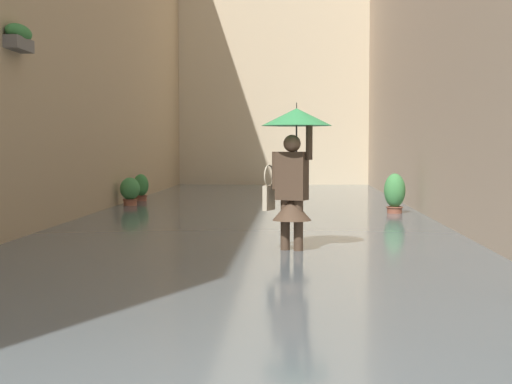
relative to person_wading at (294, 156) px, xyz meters
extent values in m
plane|color=gray|center=(0.72, -4.40, -1.37)|extent=(60.00, 60.00, 0.00)
cube|color=#515B60|center=(0.72, -4.40, -1.29)|extent=(7.29, 29.74, 0.17)
cube|color=#66605B|center=(3.86, -0.94, 1.56)|extent=(0.20, 0.70, 0.18)
ellipsoid|color=#387F3D|center=(3.86, -0.94, 1.72)|extent=(0.28, 0.76, 0.24)
cube|color=beige|center=(0.72, -17.18, 4.63)|extent=(10.09, 1.80, 12.01)
cube|color=#2D2319|center=(0.11, -0.04, -1.32)|extent=(0.19, 0.26, 0.10)
cylinder|color=#4C3828|center=(0.11, -0.04, -0.91)|extent=(0.15, 0.15, 0.72)
cube|color=#2D2319|center=(-0.06, 0.02, -1.32)|extent=(0.19, 0.26, 0.10)
cylinder|color=#4C3828|center=(-0.06, 0.02, -0.91)|extent=(0.15, 0.15, 0.72)
cube|color=#4C3828|center=(0.02, -0.01, -0.25)|extent=(0.43, 0.34, 0.61)
cone|color=#4C3828|center=(0.02, -0.01, -0.67)|extent=(0.65, 0.65, 0.28)
sphere|color=#8C664C|center=(0.02, -0.01, 0.16)|extent=(0.22, 0.22, 0.22)
cylinder|color=#4C3828|center=(-0.19, 0.07, 0.18)|extent=(0.11, 0.11, 0.44)
cylinder|color=#4C3828|center=(0.24, -0.09, -0.18)|extent=(0.11, 0.11, 0.48)
cylinder|color=black|center=(-0.03, 0.01, 0.28)|extent=(0.02, 0.02, 0.44)
cone|color=#338C4C|center=(-0.03, 0.01, 0.50)|extent=(0.89, 0.89, 0.22)
cylinder|color=black|center=(-0.03, 0.01, 0.64)|extent=(0.01, 0.01, 0.08)
cube|color=beige|center=(0.32, -0.10, -0.53)|extent=(0.16, 0.28, 0.32)
torus|color=beige|center=(0.32, -0.10, -0.25)|extent=(0.13, 0.29, 0.30)
cylinder|color=#9E563D|center=(3.66, -7.07, -1.22)|extent=(0.30, 0.30, 0.30)
torus|color=brown|center=(3.66, -7.07, -1.07)|extent=(0.33, 0.33, 0.04)
ellipsoid|color=#428947|center=(3.66, -7.07, -0.82)|extent=(0.44, 0.44, 0.50)
cylinder|color=brown|center=(3.70, -8.44, -1.23)|extent=(0.28, 0.28, 0.29)
torus|color=brown|center=(3.70, -8.44, -1.08)|extent=(0.32, 0.32, 0.04)
ellipsoid|color=#387F3D|center=(3.70, -8.44, -0.82)|extent=(0.37, 0.37, 0.53)
cylinder|color=brown|center=(-1.99, -5.43, -1.23)|extent=(0.29, 0.29, 0.29)
torus|color=brown|center=(-1.99, -5.43, -1.09)|extent=(0.33, 0.33, 0.04)
ellipsoid|color=#428947|center=(-1.99, -5.43, -0.75)|extent=(0.42, 0.42, 0.67)
camera|label=1|loc=(-0.01, 9.56, 0.13)|focal=52.89mm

